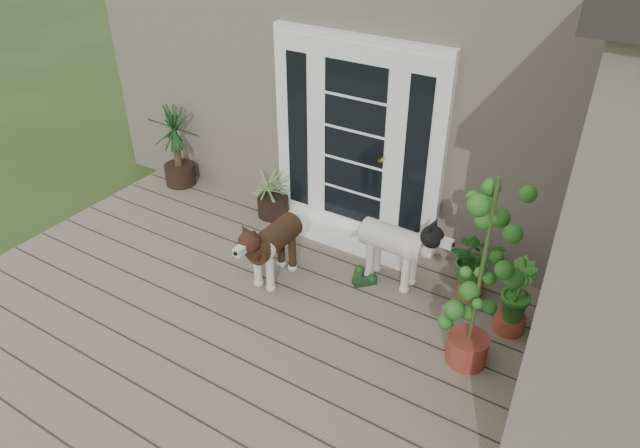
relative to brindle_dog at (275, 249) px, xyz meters
The scene contains 14 objects.
deck 1.21m from the brindle_dog, 67.80° to the right, with size 6.20×4.60×0.12m, color #6B5B4C.
house_main 3.40m from the brindle_dog, 82.33° to the left, with size 7.40×4.00×3.10m, color #665E54.
door_unit 1.38m from the brindle_dog, 78.63° to the left, with size 1.90×0.14×2.15m, color white.
door_step 1.02m from the brindle_dog, 76.31° to the left, with size 1.60×0.40×0.05m, color white.
brindle_dog is the anchor object (origin of this frame).
white_dog 1.13m from the brindle_dog, 29.53° to the left, with size 0.36×0.85×0.71m, color white, non-canonical shape.
spider_plant 1.19m from the brindle_dog, 127.09° to the left, with size 0.59×0.59×0.63m, color #7E955B, non-canonical shape.
yucca 2.36m from the brindle_dog, 156.28° to the left, with size 0.71×0.71×1.03m, color black, non-canonical shape.
herb_a 1.88m from the brindle_dog, 23.74° to the left, with size 0.49×0.49×0.62m, color #1D631C.
herb_b 2.23m from the brindle_dog, 12.50° to the left, with size 0.34×0.34×0.51m, color #1D5A19.
herb_c 2.78m from the brindle_dog, 15.36° to the left, with size 0.38×0.38×0.59m, color #1E5618.
sapling 2.06m from the brindle_dog, ahead, with size 0.52×0.52×1.78m, color #225719, non-canonical shape.
clog_left 0.87m from the brindle_dog, 30.79° to the left, with size 0.12×0.26×0.08m, color #173A17, non-canonical shape.
clog_right 0.93m from the brindle_dog, 25.06° to the left, with size 0.12×0.26×0.08m, color black, non-canonical shape.
Camera 1 is at (2.36, -2.20, 3.69)m, focal length 32.74 mm.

